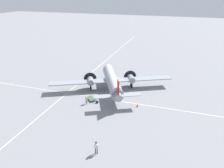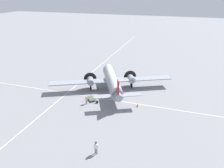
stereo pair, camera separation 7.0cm
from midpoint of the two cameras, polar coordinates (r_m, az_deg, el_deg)
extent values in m
plane|color=gray|center=(47.53, -0.04, -1.76)|extent=(300.00, 300.00, 0.00)
cube|color=silver|center=(44.02, -1.73, -3.94)|extent=(120.00, 0.16, 0.01)
cube|color=silver|center=(50.69, -9.44, -0.42)|extent=(0.16, 120.00, 0.01)
cylinder|color=#9399A3|center=(46.58, -0.04, 0.83)|extent=(8.60, 13.96, 2.45)
cylinder|color=silver|center=(46.33, -0.04, 1.60)|extent=(7.63, 13.00, 1.71)
sphere|color=#9399A3|center=(53.23, -1.15, 3.78)|extent=(2.33, 2.33, 2.33)
cylinder|color=#9399A3|center=(40.07, 1.43, -2.93)|extent=(2.46, 3.11, 1.35)
cube|color=red|center=(38.87, 1.58, -1.01)|extent=(0.83, 1.47, 2.82)
cube|color=#9399A3|center=(39.71, 1.51, -3.00)|extent=(8.27, 5.06, 0.10)
cube|color=#9399A3|center=(47.66, -0.22, 0.97)|extent=(24.92, 13.94, 0.20)
cylinder|color=#9399A3|center=(47.51, -5.69, 0.80)|extent=(2.30, 2.80, 1.35)
cylinder|color=black|center=(48.76, -5.78, 1.40)|extent=(2.55, 1.30, 2.83)
sphere|color=black|center=(48.87, -5.78, 1.46)|extent=(0.47, 0.47, 0.47)
cylinder|color=#9399A3|center=(48.67, 5.04, 1.39)|extent=(2.30, 2.80, 1.35)
cylinder|color=black|center=(49.89, 4.69, 1.97)|extent=(2.55, 1.30, 2.83)
sphere|color=black|center=(50.00, 4.66, 2.02)|extent=(0.47, 0.47, 0.47)
cylinder|color=#4C4C51|center=(47.69, -5.63, -0.44)|extent=(0.18, 0.18, 0.95)
cylinder|color=black|center=(47.88, -5.61, -0.96)|extent=(0.76, 1.12, 1.10)
cylinder|color=#4C4C51|center=(48.84, 5.06, 0.18)|extent=(0.18, 0.18, 0.95)
cylinder|color=black|center=(49.03, 5.04, -0.33)|extent=(0.76, 1.12, 1.10)
cylinder|color=#4C4C51|center=(52.31, -0.92, 1.61)|extent=(0.14, 0.14, 0.87)
cylinder|color=black|center=(52.48, -0.92, 1.17)|extent=(0.47, 0.71, 0.70)
cylinder|color=#2D2D33|center=(30.65, -4.43, -16.92)|extent=(0.13, 0.13, 0.88)
cylinder|color=#2D2D33|center=(30.55, -3.98, -17.05)|extent=(0.13, 0.13, 0.88)
cube|color=white|center=(30.11, -4.25, -15.87)|extent=(0.44, 0.23, 0.66)
sphere|color=tan|center=(29.81, -4.28, -15.17)|extent=(0.29, 0.29, 0.29)
cylinder|color=white|center=(30.23, -4.71, -15.79)|extent=(0.10, 0.10, 0.63)
cylinder|color=white|center=(30.04, -3.78, -16.06)|extent=(0.10, 0.10, 0.63)
cube|color=navy|center=(30.13, -4.16, -15.64)|extent=(0.06, 0.01, 0.42)
cylinder|color=#2D2D33|center=(29.73, -4.28, -14.98)|extent=(0.33, 0.33, 0.07)
cylinder|color=#2D2D33|center=(42.34, -6.59, -4.69)|extent=(0.11, 0.11, 0.78)
cylinder|color=#2D2D33|center=(42.46, -6.84, -4.62)|extent=(0.11, 0.11, 0.78)
cube|color=beige|center=(42.08, -6.76, -3.83)|extent=(0.40, 0.25, 0.59)
sphere|color=tan|center=(41.89, -6.79, -3.32)|extent=(0.26, 0.26, 0.26)
cylinder|color=beige|center=(41.97, -6.50, -3.94)|extent=(0.09, 0.09, 0.56)
cylinder|color=beige|center=(42.22, -7.02, -3.79)|extent=(0.09, 0.09, 0.56)
cube|color=#232328|center=(42.49, -3.97, -4.70)|extent=(0.49, 0.15, 0.48)
cube|color=black|center=(42.36, -3.98, -4.38)|extent=(0.18, 0.10, 0.02)
cube|color=#4C6047|center=(43.81, -5.52, -3.75)|extent=(2.48, 2.46, 0.04)
cube|color=#4C6047|center=(42.77, -4.94, -4.08)|extent=(0.84, 0.87, 0.04)
cylinder|color=#4C6047|center=(42.64, -5.63, -4.37)|extent=(0.04, 0.04, 0.22)
cylinder|color=#4C6047|center=(43.01, -4.26, -4.06)|extent=(0.04, 0.04, 0.22)
cylinder|color=black|center=(44.47, -6.50, -3.59)|extent=(0.24, 0.24, 0.28)
cylinder|color=black|center=(44.77, -5.39, -3.35)|extent=(0.24, 0.24, 0.28)
cylinder|color=black|center=(43.01, -5.63, -4.55)|extent=(0.24, 0.24, 0.28)
cylinder|color=black|center=(43.32, -4.48, -4.29)|extent=(0.24, 0.24, 0.28)
cube|color=orange|center=(41.56, 6.61, -5.86)|extent=(0.46, 0.46, 0.03)
cone|color=orange|center=(41.42, 6.63, -5.51)|extent=(0.39, 0.39, 0.61)
camera|label=1|loc=(0.03, -90.04, -0.02)|focal=35.00mm
camera|label=2|loc=(0.03, 89.96, 0.02)|focal=35.00mm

